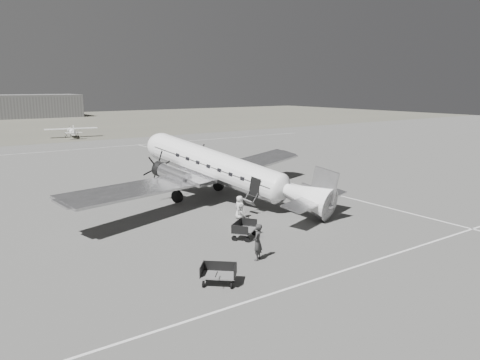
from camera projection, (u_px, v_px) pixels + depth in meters
name	position (u px, v px, depth m)	size (l,w,h in m)	color
ground	(202.00, 211.00, 34.71)	(260.00, 260.00, 0.00)	#60605E
taxi_line_near	(345.00, 270.00, 23.49)	(60.00, 0.15, 0.01)	silver
taxi_line_right	(319.00, 190.00, 41.49)	(0.15, 80.00, 0.01)	silver
taxi_line_horizon	(59.00, 151.00, 66.76)	(90.00, 0.15, 0.01)	silver
hangar_main	(2.00, 107.00, 133.02)	(42.00, 14.00, 6.60)	slate
dc3_airliner	(225.00, 172.00, 36.46)	(26.61, 18.46, 5.07)	silver
light_plane_right	(72.00, 132.00, 83.67)	(9.14, 7.42, 1.90)	white
baggage_cart_near	(244.00, 230.00, 28.39)	(1.82, 1.28, 1.03)	slate
baggage_cart_far	(219.00, 275.00, 21.74)	(1.71, 1.21, 0.97)	slate
ground_crew	(258.00, 242.00, 24.73)	(0.72, 0.47, 1.98)	#2E2E2E
ramp_agent	(241.00, 215.00, 30.77)	(0.72, 0.56, 1.49)	#B9B9B6
passenger	(240.00, 207.00, 32.44)	(0.80, 0.52, 1.65)	silver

